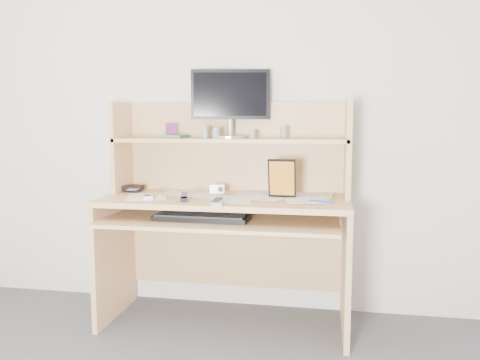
% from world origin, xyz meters
% --- Properties ---
extents(back_wall, '(3.60, 0.04, 2.50)m').
position_xyz_m(back_wall, '(0.00, 1.80, 1.25)').
color(back_wall, beige).
rests_on(back_wall, floor).
extents(desk, '(1.40, 0.70, 1.30)m').
position_xyz_m(desk, '(0.00, 1.56, 0.69)').
color(desk, tan).
rests_on(desk, floor).
extents(paper_clutter, '(1.32, 0.54, 0.01)m').
position_xyz_m(paper_clutter, '(0.00, 1.48, 0.75)').
color(paper_clutter, silver).
rests_on(paper_clutter, desk).
extents(keyboard, '(0.52, 0.20, 0.04)m').
position_xyz_m(keyboard, '(-0.09, 1.31, 0.67)').
color(keyboard, black).
rests_on(keyboard, desk).
extents(tv_remote, '(0.09, 0.20, 0.02)m').
position_xyz_m(tv_remote, '(0.01, 1.22, 0.77)').
color(tv_remote, gray).
rests_on(tv_remote, paper_clutter).
extents(flip_phone, '(0.08, 0.11, 0.02)m').
position_xyz_m(flip_phone, '(-0.40, 1.32, 0.77)').
color(flip_phone, '#B1B1B4').
rests_on(flip_phone, paper_clutter).
extents(stapler, '(0.07, 0.14, 0.04)m').
position_xyz_m(stapler, '(-0.20, 1.34, 0.78)').
color(stapler, black).
rests_on(stapler, paper_clutter).
extents(wallet, '(0.12, 0.10, 0.03)m').
position_xyz_m(wallet, '(-0.62, 1.62, 0.77)').
color(wallet, black).
rests_on(wallet, paper_clutter).
extents(sticky_note_pad, '(0.09, 0.09, 0.01)m').
position_xyz_m(sticky_note_pad, '(-0.41, 1.45, 0.75)').
color(sticky_note_pad, '#FAFA41').
rests_on(sticky_note_pad, desk).
extents(digital_camera, '(0.09, 0.05, 0.05)m').
position_xyz_m(digital_camera, '(-0.07, 1.59, 0.78)').
color(digital_camera, silver).
rests_on(digital_camera, paper_clutter).
extents(game_case, '(0.16, 0.03, 0.22)m').
position_xyz_m(game_case, '(0.32, 1.49, 0.86)').
color(game_case, black).
rests_on(game_case, paper_clutter).
extents(blue_pen, '(0.13, 0.08, 0.01)m').
position_xyz_m(blue_pen, '(0.55, 1.37, 0.76)').
color(blue_pen, '#1A33C8').
rests_on(blue_pen, paper_clutter).
extents(card_box, '(0.07, 0.04, 0.09)m').
position_xyz_m(card_box, '(-0.38, 1.67, 1.13)').
color(card_box, maroon).
rests_on(card_box, desk).
extents(shelf_book, '(0.15, 0.19, 0.02)m').
position_xyz_m(shelf_book, '(-0.35, 1.66, 1.09)').
color(shelf_book, '#327D3D').
rests_on(shelf_book, desk).
extents(chip_stack_a, '(0.06, 0.06, 0.06)m').
position_xyz_m(chip_stack_a, '(-0.08, 1.58, 1.11)').
color(chip_stack_a, black).
rests_on(chip_stack_a, desk).
extents(chip_stack_b, '(0.05, 0.05, 0.07)m').
position_xyz_m(chip_stack_b, '(-0.14, 1.60, 1.12)').
color(chip_stack_b, white).
rests_on(chip_stack_b, desk).
extents(chip_stack_c, '(0.05, 0.05, 0.05)m').
position_xyz_m(chip_stack_c, '(0.13, 1.62, 1.11)').
color(chip_stack_c, black).
rests_on(chip_stack_c, desk).
extents(chip_stack_d, '(0.04, 0.04, 0.07)m').
position_xyz_m(chip_stack_d, '(0.32, 1.66, 1.12)').
color(chip_stack_d, white).
rests_on(chip_stack_d, desk).
extents(monitor, '(0.47, 0.24, 0.41)m').
position_xyz_m(monitor, '(-0.01, 1.69, 1.30)').
color(monitor, '#A1A0A5').
rests_on(monitor, desk).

